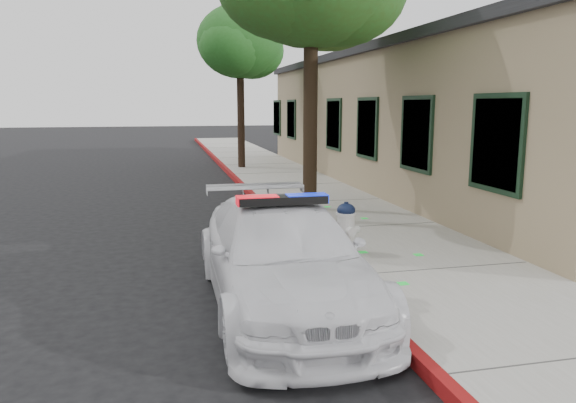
# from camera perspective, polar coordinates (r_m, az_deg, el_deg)

# --- Properties ---
(ground) EXTENTS (120.00, 120.00, 0.00)m
(ground) POSITION_cam_1_polar(r_m,az_deg,el_deg) (8.02, 4.84, -8.83)
(ground) COLOR black
(ground) RESTS_ON ground
(sidewalk) EXTENTS (3.20, 60.00, 0.15)m
(sidewalk) POSITION_cam_1_polar(r_m,az_deg,el_deg) (11.24, 7.94, -2.94)
(sidewalk) COLOR gray
(sidewalk) RESTS_ON ground
(red_curb) EXTENTS (0.14, 60.00, 0.16)m
(red_curb) POSITION_cam_1_polar(r_m,az_deg,el_deg) (10.79, 0.26, -3.36)
(red_curb) COLOR maroon
(red_curb) RESTS_ON ground
(clapboard_building) EXTENTS (7.30, 20.89, 4.24)m
(clapboard_building) POSITION_cam_1_polar(r_m,az_deg,el_deg) (18.57, 16.29, 8.29)
(clapboard_building) COLOR #8B805B
(clapboard_building) RESTS_ON ground
(police_car) EXTENTS (1.94, 4.68, 1.47)m
(police_car) POSITION_cam_1_polar(r_m,az_deg,el_deg) (7.03, -0.59, -5.71)
(police_car) COLOR silver
(police_car) RESTS_ON ground
(fire_hydrant) EXTENTS (0.49, 0.43, 0.86)m
(fire_hydrant) POSITION_cam_1_polar(r_m,az_deg,el_deg) (9.12, 6.08, -2.70)
(fire_hydrant) COLOR white
(fire_hydrant) RESTS_ON sidewalk
(street_tree_far) EXTENTS (3.40, 3.32, 6.20)m
(street_tree_far) POSITION_cam_1_polar(r_m,az_deg,el_deg) (21.63, -4.93, 15.99)
(street_tree_far) COLOR black
(street_tree_far) RESTS_ON sidewalk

